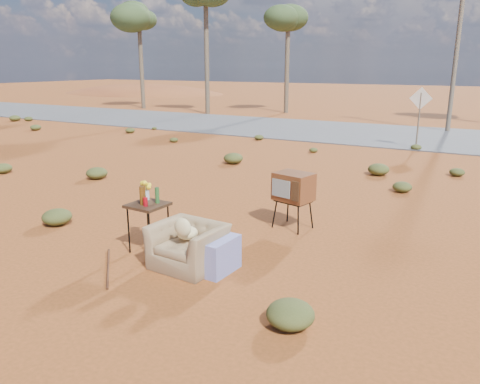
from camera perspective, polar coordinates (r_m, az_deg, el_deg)
The scene contains 12 objects.
ground at distance 7.65m, azimuth -5.55°, elevation -7.45°, with size 140.00×140.00×0.00m, color #98471E.
highway at distance 21.38m, azimuth 17.93°, elevation 6.64°, with size 140.00×7.00×0.04m, color #565659.
dirt_mound at distance 52.45m, azimuth -11.79°, elevation 11.70°, with size 26.00×18.00×2.00m, color brown.
armchair at distance 7.00m, azimuth -5.70°, elevation -6.03°, with size 1.23×0.76×0.88m.
tv_unit at distance 8.59m, azimuth 6.53°, elevation 0.55°, with size 0.75×0.66×1.05m.
side_table at distance 7.63m, azimuth -11.26°, elevation -1.12°, with size 0.59×0.59×1.12m.
rusty_bar at distance 7.34m, azimuth -15.78°, elevation -8.86°, with size 0.04×0.04×1.43m, color #4D2514.
road_sign at distance 18.03m, azimuth 21.08°, elevation 9.65°, with size 0.78×0.06×2.19m.
eucalyptus_far_left at distance 34.06m, azimuth -12.23°, elevation 19.95°, with size 3.20×3.20×7.10m.
eucalyptus_near_left at distance 30.39m, azimuth 5.89°, elevation 19.88°, with size 3.20×3.20×6.60m.
utility_pole_center at distance 23.41m, azimuth 25.08°, elevation 16.82°, with size 1.40×0.20×8.00m.
scrub_patch at distance 11.65m, azimuth 3.36°, elevation 1.28°, with size 17.49×8.07×0.33m.
Camera 1 is at (4.05, -5.79, 2.94)m, focal length 35.00 mm.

